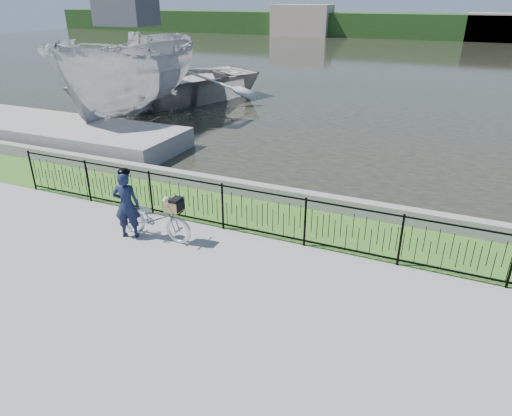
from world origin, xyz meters
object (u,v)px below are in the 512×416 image
at_px(boat_near, 133,74).
at_px(bicycle_rig, 156,218).
at_px(dock, 59,132).
at_px(boat_far, 163,82).
at_px(cyclist, 126,204).

bearing_deg(boat_near, bicycle_rig, -50.85).
bearing_deg(boat_near, dock, -99.25).
relative_size(dock, boat_far, 0.82).
relative_size(bicycle_rig, cyclist, 1.13).
xyz_separation_m(dock, boat_far, (-0.30, 7.47, 0.68)).
relative_size(dock, bicycle_rig, 5.40).
height_order(boat_near, boat_far, boat_near).
bearing_deg(boat_far, boat_near, -75.09).
xyz_separation_m(cyclist, boat_far, (-7.51, 12.55, 0.22)).
height_order(bicycle_rig, boat_near, boat_near).
xyz_separation_m(dock, boat_near, (0.64, 3.93, 1.62)).
bearing_deg(boat_near, cyclist, -53.89).
relative_size(boat_near, boat_far, 0.82).
relative_size(bicycle_rig, boat_far, 0.15).
distance_m(dock, boat_far, 7.50).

